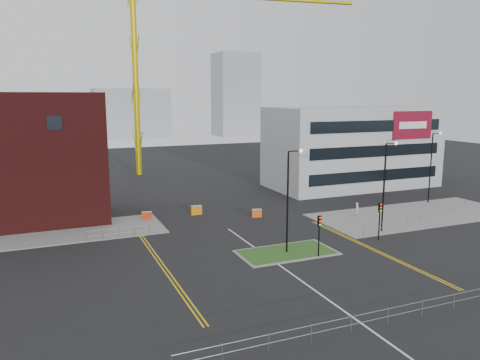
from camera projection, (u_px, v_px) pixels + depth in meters
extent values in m
plane|color=black|center=(315.00, 291.00, 33.15)|extent=(200.00, 200.00, 0.00)
cube|color=slate|center=(18.00, 237.00, 45.49)|extent=(28.00, 8.00, 0.12)
cube|color=slate|center=(414.00, 215.00, 54.22)|extent=(24.00, 10.00, 0.12)
cube|color=slate|center=(287.00, 252.00, 41.16)|extent=(8.60, 4.60, 0.08)
cube|color=#27521B|center=(287.00, 252.00, 41.16)|extent=(8.00, 4.00, 0.12)
cube|color=#491312|center=(15.00, 159.00, 49.70)|extent=(18.00, 10.00, 14.00)
cube|color=black|center=(54.00, 123.00, 45.96)|extent=(1.40, 0.10, 1.40)
cube|color=#A9ABAE|center=(351.00, 147.00, 71.03)|extent=(25.00, 12.00, 12.00)
cube|color=black|center=(376.00, 176.00, 66.18)|extent=(22.00, 0.10, 1.60)
cube|color=black|center=(377.00, 151.00, 65.56)|extent=(22.00, 0.10, 1.60)
cube|color=black|center=(379.00, 126.00, 64.94)|extent=(22.00, 0.10, 1.60)
cube|color=maroon|center=(413.00, 125.00, 67.17)|extent=(7.00, 0.15, 4.00)
cube|color=white|center=(413.00, 125.00, 67.08)|extent=(5.00, 0.05, 1.00)
cylinder|color=gold|center=(136.00, 82.00, 79.48)|extent=(1.00, 1.00, 31.81)
cylinder|color=black|center=(288.00, 203.00, 40.37)|extent=(0.16, 0.16, 9.00)
cylinder|color=black|center=(295.00, 151.00, 39.80)|extent=(1.20, 0.10, 0.10)
sphere|color=silver|center=(301.00, 151.00, 40.03)|extent=(0.36, 0.36, 0.36)
cylinder|color=black|center=(384.00, 189.00, 46.76)|extent=(0.16, 0.16, 9.00)
cylinder|color=black|center=(391.00, 143.00, 46.19)|extent=(1.20, 0.10, 0.10)
sphere|color=silver|center=(396.00, 143.00, 46.42)|extent=(0.36, 0.36, 0.36)
cylinder|color=black|center=(430.00, 169.00, 59.35)|extent=(0.16, 0.16, 9.00)
cylinder|color=black|center=(437.00, 133.00, 58.78)|extent=(1.20, 0.10, 0.10)
sphere|color=silver|center=(440.00, 133.00, 59.01)|extent=(0.36, 0.36, 0.36)
cylinder|color=black|center=(319.00, 240.00, 39.85)|extent=(0.12, 0.12, 3.00)
cube|color=black|center=(319.00, 221.00, 39.55)|extent=(0.28, 0.22, 0.90)
sphere|color=red|center=(320.00, 218.00, 39.38)|extent=(0.18, 0.18, 0.18)
sphere|color=orange|center=(320.00, 221.00, 39.43)|extent=(0.18, 0.18, 0.18)
sphere|color=#0CCC33|center=(320.00, 225.00, 39.48)|extent=(0.18, 0.18, 0.18)
cylinder|color=black|center=(379.00, 225.00, 44.71)|extent=(0.12, 0.12, 3.00)
cube|color=black|center=(380.00, 207.00, 44.41)|extent=(0.28, 0.22, 0.90)
sphere|color=red|center=(381.00, 205.00, 44.24)|extent=(0.18, 0.18, 0.18)
sphere|color=orange|center=(381.00, 208.00, 44.29)|extent=(0.18, 0.18, 0.18)
sphere|color=#0CCC33|center=(381.00, 211.00, 44.35)|extent=(0.18, 0.18, 0.18)
cylinder|color=gray|center=(370.00, 313.00, 27.52)|extent=(24.00, 0.04, 0.04)
cylinder|color=gray|center=(370.00, 321.00, 27.61)|extent=(24.00, 0.04, 0.04)
cylinder|color=gray|center=(119.00, 228.00, 45.11)|extent=(6.00, 0.04, 0.04)
cylinder|color=gray|center=(119.00, 233.00, 45.20)|extent=(6.00, 0.04, 0.04)
cylinder|color=gray|center=(86.00, 237.00, 44.06)|extent=(0.05, 0.05, 1.10)
cylinder|color=gray|center=(150.00, 230.00, 46.34)|extent=(0.05, 0.05, 1.10)
cylinder|color=gray|center=(421.00, 212.00, 51.20)|extent=(19.01, 5.04, 0.04)
cylinder|color=gray|center=(420.00, 217.00, 51.29)|extent=(19.01, 5.04, 0.04)
cylinder|color=gray|center=(364.00, 233.00, 45.41)|extent=(0.05, 0.05, 1.10)
cylinder|color=gray|center=(465.00, 204.00, 57.18)|extent=(0.05, 0.05, 1.10)
cube|color=silver|center=(301.00, 281.00, 34.96)|extent=(0.15, 30.00, 0.01)
cube|color=gold|center=(158.00, 262.00, 38.80)|extent=(0.12, 24.00, 0.01)
cube|color=gold|center=(162.00, 262.00, 38.91)|extent=(0.12, 24.00, 0.01)
cube|color=gold|center=(370.00, 249.00, 42.21)|extent=(0.12, 20.00, 0.01)
cube|color=gold|center=(373.00, 249.00, 42.32)|extent=(0.12, 20.00, 0.01)
cube|color=gray|center=(131.00, 113.00, 153.52)|extent=(24.00, 12.00, 16.00)
cube|color=gray|center=(236.00, 95.00, 161.25)|extent=(14.00, 12.00, 28.00)
cube|color=gray|center=(72.00, 119.00, 156.10)|extent=(30.00, 12.00, 12.00)
imported|color=pink|center=(357.00, 210.00, 53.48)|extent=(0.71, 0.65, 1.64)
cube|color=red|center=(147.00, 216.00, 52.08)|extent=(1.16, 0.58, 0.92)
cube|color=silver|center=(147.00, 212.00, 52.01)|extent=(1.16, 0.58, 0.11)
cube|color=orange|center=(196.00, 210.00, 54.35)|extent=(1.28, 0.43, 1.06)
cube|color=silver|center=(196.00, 206.00, 54.27)|extent=(1.28, 0.43, 0.13)
cube|color=#FF5A0E|center=(257.00, 213.00, 53.24)|extent=(1.17, 0.66, 0.93)
cube|color=silver|center=(257.00, 210.00, 53.16)|extent=(1.17, 0.66, 0.11)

